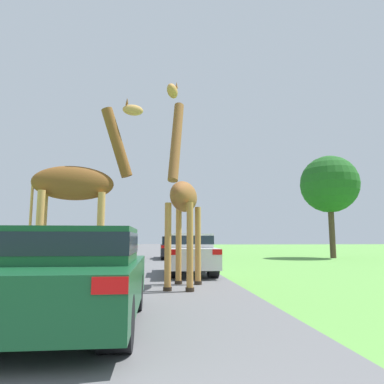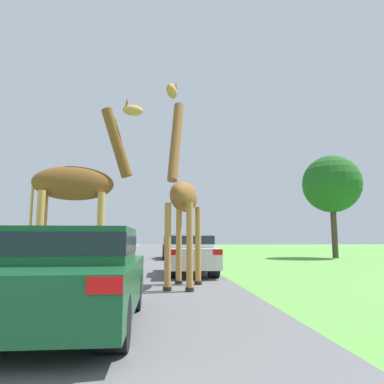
{
  "view_description": "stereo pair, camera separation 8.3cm",
  "coord_description": "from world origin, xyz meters",
  "px_view_note": "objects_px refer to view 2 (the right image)",
  "views": [
    {
      "loc": [
        0.96,
        -0.6,
        1.3
      ],
      "look_at": [
        1.89,
        8.84,
        2.6
      ],
      "focal_mm": 32.0,
      "sensor_mm": 36.0,
      "label": 1
    },
    {
      "loc": [
        1.04,
        -0.61,
        1.3
      ],
      "look_at": [
        1.89,
        8.84,
        2.6
      ],
      "focal_mm": 32.0,
      "sensor_mm": 36.0,
      "label": 2
    }
  ],
  "objects_px": {
    "giraffe_near_road": "(183,199)",
    "car_queue_right": "(176,247)",
    "car_queue_left": "(190,253)",
    "car_lead_maroon": "(72,274)",
    "tree_left_edge": "(332,184)",
    "giraffe_companion": "(79,190)"
  },
  "relations": [
    {
      "from": "giraffe_near_road",
      "to": "tree_left_edge",
      "type": "xyz_separation_m",
      "value": [
        11.29,
        13.4,
        2.71
      ]
    },
    {
      "from": "car_lead_maroon",
      "to": "car_queue_right",
      "type": "xyz_separation_m",
      "value": [
        2.34,
        17.84,
        -0.01
      ]
    },
    {
      "from": "car_queue_right",
      "to": "car_queue_left",
      "type": "distance_m",
      "value": 10.36
    },
    {
      "from": "car_queue_right",
      "to": "tree_left_edge",
      "type": "distance_m",
      "value": 11.71
    },
    {
      "from": "car_queue_right",
      "to": "car_queue_left",
      "type": "bearing_deg",
      "value": -89.58
    },
    {
      "from": "giraffe_near_road",
      "to": "car_queue_right",
      "type": "height_order",
      "value": "giraffe_near_road"
    },
    {
      "from": "car_queue_right",
      "to": "car_queue_left",
      "type": "xyz_separation_m",
      "value": [
        0.08,
        -10.36,
        0.03
      ]
    },
    {
      "from": "tree_left_edge",
      "to": "giraffe_near_road",
      "type": "bearing_deg",
      "value": -130.14
    },
    {
      "from": "car_queue_left",
      "to": "car_lead_maroon",
      "type": "bearing_deg",
      "value": -107.9
    },
    {
      "from": "giraffe_near_road",
      "to": "car_queue_right",
      "type": "relative_size",
      "value": 1.12
    },
    {
      "from": "car_queue_right",
      "to": "tree_left_edge",
      "type": "bearing_deg",
      "value": -2.81
    },
    {
      "from": "tree_left_edge",
      "to": "car_queue_right",
      "type": "bearing_deg",
      "value": 177.19
    },
    {
      "from": "tree_left_edge",
      "to": "car_lead_maroon",
      "type": "bearing_deg",
      "value": -127.36
    },
    {
      "from": "giraffe_near_road",
      "to": "car_lead_maroon",
      "type": "xyz_separation_m",
      "value": [
        -1.92,
        -3.91,
        -1.61
      ]
    },
    {
      "from": "car_lead_maroon",
      "to": "car_queue_left",
      "type": "relative_size",
      "value": 0.97
    },
    {
      "from": "giraffe_near_road",
      "to": "giraffe_companion",
      "type": "height_order",
      "value": "giraffe_near_road"
    },
    {
      "from": "giraffe_companion",
      "to": "tree_left_edge",
      "type": "distance_m",
      "value": 19.85
    },
    {
      "from": "giraffe_companion",
      "to": "car_lead_maroon",
      "type": "relative_size",
      "value": 1.3
    },
    {
      "from": "car_lead_maroon",
      "to": "tree_left_edge",
      "type": "xyz_separation_m",
      "value": [
        13.21,
        17.3,
        4.32
      ]
    },
    {
      "from": "car_queue_left",
      "to": "tree_left_edge",
      "type": "relative_size",
      "value": 0.57
    },
    {
      "from": "tree_left_edge",
      "to": "car_queue_left",
      "type": "bearing_deg",
      "value": -137.7
    },
    {
      "from": "giraffe_companion",
      "to": "car_queue_right",
      "type": "xyz_separation_m",
      "value": [
        3.1,
        14.4,
        -1.77
      ]
    }
  ]
}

